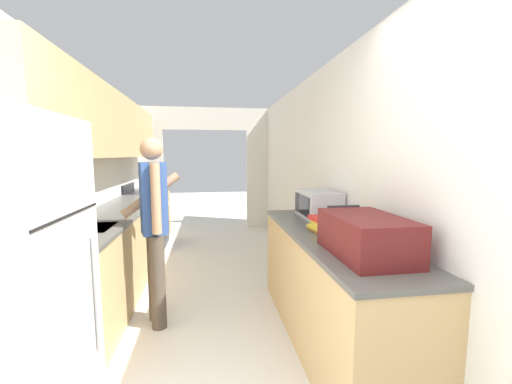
# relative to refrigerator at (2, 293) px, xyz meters

# --- Properties ---
(wall_left) EXTENTS (0.38, 7.94, 2.50)m
(wall_left) POSITION_rel_refrigerator_xyz_m (-0.27, 2.00, 0.69)
(wall_left) COLOR silver
(wall_left) RESTS_ON ground_plane
(wall_right) EXTENTS (0.06, 7.94, 2.50)m
(wall_right) POSITION_rel_refrigerator_xyz_m (2.30, 1.55, 0.38)
(wall_right) COLOR silver
(wall_right) RESTS_ON ground_plane
(wall_far_with_doorway) EXTENTS (3.00, 0.06, 2.50)m
(wall_far_with_doorway) POSITION_rel_refrigerator_xyz_m (0.97, 4.95, 0.58)
(wall_far_with_doorway) COLOR silver
(wall_far_with_doorway) RESTS_ON ground_plane
(counter_left) EXTENTS (0.62, 4.25, 0.92)m
(counter_left) POSITION_rel_refrigerator_xyz_m (-0.03, 2.23, -0.41)
(counter_left) COLOR tan
(counter_left) RESTS_ON ground_plane
(counter_right) EXTENTS (0.62, 2.16, 0.92)m
(counter_right) POSITION_rel_refrigerator_xyz_m (1.97, 0.70, -0.41)
(counter_right) COLOR tan
(counter_right) RESTS_ON ground_plane
(refrigerator) EXTENTS (0.69, 0.74, 1.73)m
(refrigerator) POSITION_rel_refrigerator_xyz_m (0.00, 0.00, 0.00)
(refrigerator) COLOR white
(refrigerator) RESTS_ON ground_plane
(range_oven) EXTENTS (0.66, 0.72, 1.06)m
(range_oven) POSITION_rel_refrigerator_xyz_m (-0.02, 3.82, -0.40)
(range_oven) COLOR black
(range_oven) RESTS_ON ground_plane
(person) EXTENTS (0.54, 0.45, 1.69)m
(person) POSITION_rel_refrigerator_xyz_m (0.53, 1.19, 0.05)
(person) COLOR #4C4238
(person) RESTS_ON ground_plane
(suitcase) EXTENTS (0.39, 0.67, 0.26)m
(suitcase) POSITION_rel_refrigerator_xyz_m (1.97, 0.13, 0.18)
(suitcase) COLOR #5B1919
(suitcase) RESTS_ON counter_right
(microwave) EXTENTS (0.33, 0.54, 0.27)m
(microwave) POSITION_rel_refrigerator_xyz_m (2.09, 1.30, 0.19)
(microwave) COLOR #B7B7BC
(microwave) RESTS_ON counter_right
(book_stack) EXTENTS (0.25, 0.30, 0.12)m
(book_stack) POSITION_rel_refrigerator_xyz_m (1.95, 0.74, 0.11)
(book_stack) COLOR #C67028
(book_stack) RESTS_ON counter_right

